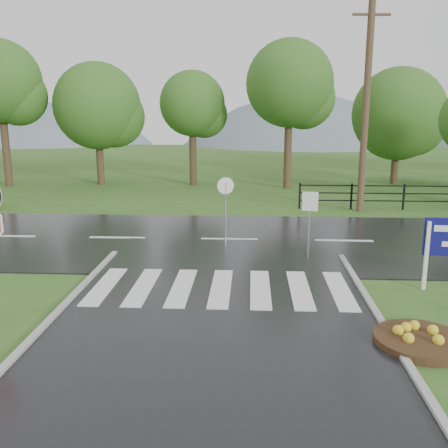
{
  "coord_description": "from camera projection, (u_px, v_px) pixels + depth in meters",
  "views": [
    {
      "loc": [
        0.73,
        -6.98,
        4.46
      ],
      "look_at": [
        0.03,
        6.0,
        1.5
      ],
      "focal_mm": 40.0,
      "sensor_mm": 36.0,
      "label": 1
    }
  ],
  "objects": [
    {
      "name": "ground",
      "position": [
        202.0,
        402.0,
        7.83
      ],
      "size": [
        120.0,
        120.0,
        0.0
      ],
      "primitive_type": "plane",
      "color": "#325C1E",
      "rests_on": "ground"
    },
    {
      "name": "main_road",
      "position": [
        229.0,
        240.0,
        17.57
      ],
      "size": [
        90.0,
        8.0,
        0.04
      ],
      "primitive_type": "cube",
      "color": "black",
      "rests_on": "ground"
    },
    {
      "name": "crosswalk",
      "position": [
        221.0,
        288.0,
        12.68
      ],
      "size": [
        6.5,
        2.8,
        0.02
      ],
      "color": "silver",
      "rests_on": "ground"
    },
    {
      "name": "fence_west",
      "position": [
        404.0,
        194.0,
        22.84
      ],
      "size": [
        9.58,
        0.08,
        1.2
      ],
      "color": "black",
      "rests_on": "ground"
    },
    {
      "name": "hills",
      "position": [
        268.0,
        248.0,
        74.38
      ],
      "size": [
        102.0,
        48.0,
        48.0
      ],
      "color": "slate",
      "rests_on": "ground"
    },
    {
      "name": "treeline",
      "position": [
        255.0,
        184.0,
        31.14
      ],
      "size": [
        83.2,
        5.2,
        10.0
      ],
      "color": "#2C5B1C",
      "rests_on": "ground"
    },
    {
      "name": "flower_bed",
      "position": [
        420.0,
        339.0,
        9.68
      ],
      "size": [
        1.77,
        1.77,
        0.35
      ],
      "color": "#332111",
      "rests_on": "ground"
    },
    {
      "name": "reg_sign_small",
      "position": [
        310.0,
        212.0,
        14.89
      ],
      "size": [
        0.46,
        0.13,
        2.12
      ],
      "color": "#939399",
      "rests_on": "ground"
    },
    {
      "name": "reg_sign_round",
      "position": [
        226.0,
        204.0,
        16.26
      ],
      "size": [
        0.54,
        0.16,
        2.36
      ],
      "color": "#939399",
      "rests_on": "ground"
    },
    {
      "name": "utility_pole_east",
      "position": [
        366.0,
        107.0,
        21.6
      ],
      "size": [
        1.62,
        0.3,
        9.08
      ],
      "color": "#473523",
      "rests_on": "ground"
    }
  ]
}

